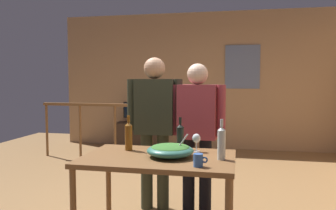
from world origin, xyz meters
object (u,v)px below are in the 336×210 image
object	(u,v)px
stair_railing	(141,123)
person_standing_left	(155,120)
tv_console	(138,135)
serving_table	(158,165)
wine_bottle_dark	(180,136)
mug_blue	(199,160)
person_standing_right	(197,126)
wine_glass	(196,139)
salad_bowl	(170,150)
flat_screen_tv	(137,111)
wine_bottle_amber	(129,136)
wine_bottle_clear	(221,143)
framed_picture	(242,67)

from	to	relation	value
stair_railing	person_standing_left	distance (m)	2.25
tv_console	serving_table	world-z (taller)	serving_table
wine_bottle_dark	serving_table	bearing A→B (deg)	-112.33
mug_blue	person_standing_right	xyz separation A→B (m)	(-0.14, 1.07, 0.11)
wine_glass	salad_bowl	bearing A→B (deg)	-127.88
tv_console	wine_glass	size ratio (longest dim) A/B	5.54
wine_glass	person_standing_left	size ratio (longest dim) A/B	0.10
flat_screen_tv	wine_bottle_amber	bearing A→B (deg)	-74.08
wine_bottle_clear	wine_bottle_amber	distance (m)	0.87
wine_bottle_clear	wine_glass	bearing A→B (deg)	132.78
serving_table	wine_bottle_amber	distance (m)	0.42
framed_picture	wine_bottle_amber	distance (m)	4.22
stair_railing	wine_bottle_dark	size ratio (longest dim) A/B	9.27
tv_console	salad_bowl	bearing A→B (deg)	-69.29
stair_railing	salad_bowl	xyz separation A→B (m)	(1.11, -2.89, 0.18)
framed_picture	wine_bottle_amber	xyz separation A→B (m)	(-1.04, -4.02, -0.75)
wine_bottle_clear	wine_bottle_amber	world-z (taller)	wine_bottle_clear
wine_glass	person_standing_right	bearing A→B (deg)	96.14
serving_table	person_standing_left	xyz separation A→B (m)	(-0.23, 0.80, 0.29)
wine_bottle_dark	wine_bottle_clear	size ratio (longest dim) A/B	0.91
wine_bottle_dark	person_standing_left	bearing A→B (deg)	127.34
flat_screen_tv	person_standing_left	world-z (taller)	person_standing_left
salad_bowl	person_standing_right	bearing A→B (deg)	80.90
salad_bowl	wine_bottle_amber	world-z (taller)	wine_bottle_amber
tv_console	salad_bowl	distance (m)	4.22
framed_picture	salad_bowl	world-z (taller)	framed_picture
wine_bottle_clear	person_standing_right	world-z (taller)	person_standing_right
wine_bottle_dark	person_standing_left	size ratio (longest dim) A/B	0.18
framed_picture	serving_table	world-z (taller)	framed_picture
flat_screen_tv	mug_blue	xyz separation A→B (m)	(1.75, -4.15, 0.05)
stair_railing	wine_bottle_amber	bearing A→B (deg)	-75.79
tv_console	wine_bottle_clear	size ratio (longest dim) A/B	2.74
wine_bottle_clear	person_standing_left	world-z (taller)	person_standing_left
wine_glass	mug_blue	distance (m)	0.52
flat_screen_tv	wine_bottle_amber	distance (m)	3.85
stair_railing	wine_bottle_clear	size ratio (longest dim) A/B	8.43
framed_picture	wine_bottle_amber	size ratio (longest dim) A/B	2.70
salad_bowl	person_standing_right	distance (m)	0.82
wine_bottle_dark	framed_picture	bearing A→B (deg)	81.41
salad_bowl	wine_glass	size ratio (longest dim) A/B	2.42
wine_bottle_clear	wine_bottle_amber	xyz separation A→B (m)	(-0.85, 0.19, -0.00)
salad_bowl	person_standing_left	bearing A→B (deg)	112.73
wine_bottle_amber	mug_blue	distance (m)	0.83
mug_blue	person_standing_left	size ratio (longest dim) A/B	0.07
stair_railing	wine_glass	bearing A→B (deg)	-63.88
serving_table	person_standing_right	bearing A→B (deg)	73.85
wine_glass	tv_console	bearing A→B (deg)	114.44
wine_bottle_dark	person_standing_left	world-z (taller)	person_standing_left
wine_bottle_clear	framed_picture	bearing A→B (deg)	87.39
mug_blue	serving_table	bearing A→B (deg)	144.17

